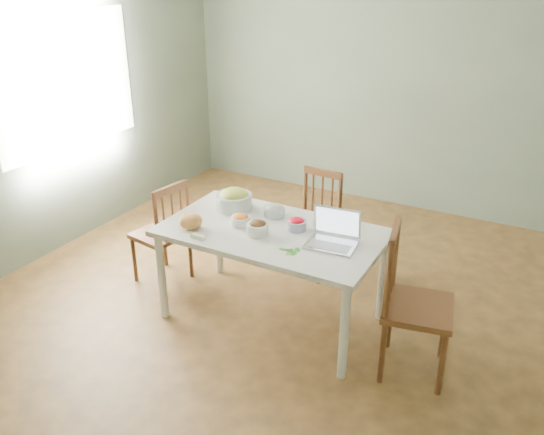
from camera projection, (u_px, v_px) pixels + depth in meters
The scene contains 19 objects.
floor at pixel (299, 316), 4.31m from camera, with size 5.00×5.00×0.00m, color #462F1A.
wall_back at pixel (408, 82), 5.74m from camera, with size 5.00×0.00×2.70m, color gray.
wall_left at pixel (41, 105), 4.83m from camera, with size 0.00×5.00×2.70m, color gray.
window_left at pixel (67, 82), 5.00m from camera, with size 0.04×1.60×1.20m, color white.
dining_table at pixel (272, 275), 4.16m from camera, with size 1.57×0.88×0.74m, color white, non-canonical shape.
chair_far at pixel (312, 225), 4.77m from camera, with size 0.39×0.37×0.89m, color #3E2412, non-canonical shape.
chair_left at pixel (160, 231), 4.64m from camera, with size 0.40×0.38×0.90m, color #3E2412, non-canonical shape.
chair_right at pixel (419, 304), 3.55m from camera, with size 0.45×0.43×1.01m, color #3E2412, non-canonical shape.
bread_boule at pixel (191, 221), 4.01m from camera, with size 0.17×0.17×0.11m, color #C9813A.
butter_stick at pixel (198, 237), 3.88m from camera, with size 0.11×0.03×0.03m, color white.
bowl_squash at pixel (234, 199), 4.31m from camera, with size 0.28×0.28×0.16m, color tan, non-canonical shape.
bowl_carrot at pixel (241, 220), 4.07m from camera, with size 0.14×0.14×0.08m, color orange, non-canonical shape.
bowl_onion at pixel (274, 210), 4.22m from camera, with size 0.16×0.16×0.09m, color silver, non-canonical shape.
bowl_mushroom at pixel (257, 228), 3.92m from camera, with size 0.15×0.15×0.10m, color #4A2F13, non-canonical shape.
bowl_redpep at pixel (296, 224), 4.00m from camera, with size 0.15×0.15×0.09m, color red, non-canonical shape.
bowl_broccoli at pixel (322, 223), 4.02m from camera, with size 0.12×0.12×0.08m, color #175317, non-canonical shape.
flatbread at pixel (340, 223), 4.09m from camera, with size 0.19×0.19×0.02m, color beige.
basil_bunch at pixel (289, 250), 3.72m from camera, with size 0.17×0.17×0.02m, color #1B5216, non-canonical shape.
laptop at pixel (331, 230), 3.73m from camera, with size 0.33×0.26×0.23m, color silver, non-canonical shape.
Camera 1 is at (1.54, -3.26, 2.49)m, focal length 37.10 mm.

